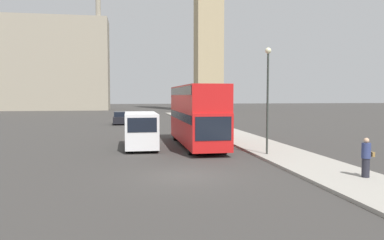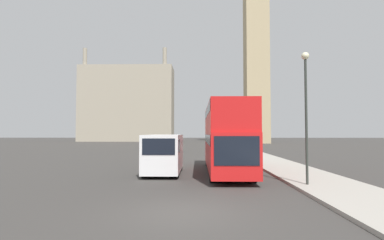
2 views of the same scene
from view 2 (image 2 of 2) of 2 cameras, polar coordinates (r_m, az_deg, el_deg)
name	(u,v)px [view 2 (image 2 of 2)]	position (r m, az deg, el deg)	size (l,w,h in m)	color
ground_plane	(182,212)	(10.19, -1.92, -17.19)	(300.00, 300.00, 0.00)	#383533
clock_tower	(256,13)	(83.22, 12.05, 19.29)	(6.19, 6.36, 65.19)	tan
building_block_distant	(128,104)	(95.10, -12.16, 2.95)	(28.17, 10.04, 27.94)	#9E937F
red_double_decker_bus	(226,135)	(19.69, 6.48, -2.92)	(2.48, 10.95, 4.35)	red
white_van	(164,153)	(19.12, -5.38, -6.26)	(2.16, 5.30, 2.47)	white
street_lamp	(306,98)	(15.38, 20.88, 3.89)	(0.36, 0.36, 6.33)	#2D332D
parked_sedan	(170,146)	(41.93, -4.23, -5.02)	(1.87, 4.30, 1.59)	black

